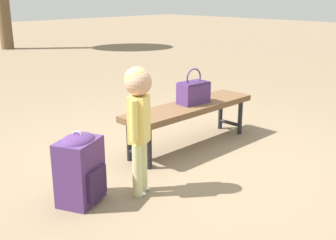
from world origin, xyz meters
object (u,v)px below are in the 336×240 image
Objects in this scene: handbag at (194,91)px; backpack_large at (80,167)px; park_bench at (190,110)px; child_standing at (138,111)px.

handbag reaches higher than backpack_large.
park_bench is 4.35× the size of handbag.
backpack_large is (1.50, 0.24, -0.10)m from park_bench.
backpack_large reaches higher than park_bench.
child_standing reaches higher than backpack_large.
child_standing is (1.15, 0.46, 0.11)m from handbag.
park_bench is 1.56× the size of child_standing.
handbag is at bearing -158.35° from child_standing.
handbag reaches higher than park_bench.
handbag is (-0.06, -0.01, 0.18)m from park_bench.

